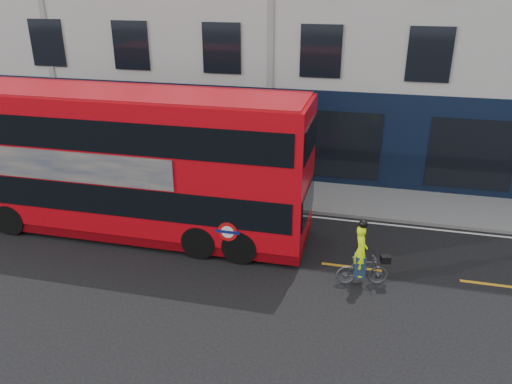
% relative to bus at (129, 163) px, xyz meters
% --- Properties ---
extents(ground, '(120.00, 120.00, 0.00)m').
position_rel_bus_xyz_m(ground, '(3.46, -2.20, -2.49)').
color(ground, black).
rests_on(ground, ground).
extents(pavement, '(60.00, 3.00, 0.12)m').
position_rel_bus_xyz_m(pavement, '(3.46, 4.30, -2.43)').
color(pavement, gray).
rests_on(pavement, ground).
extents(kerb, '(60.00, 0.12, 0.13)m').
position_rel_bus_xyz_m(kerb, '(3.46, 2.80, -2.42)').
color(kerb, slate).
rests_on(kerb, ground).
extents(road_edge_line, '(58.00, 0.10, 0.01)m').
position_rel_bus_xyz_m(road_edge_line, '(3.46, 2.50, -2.48)').
color(road_edge_line, silver).
rests_on(road_edge_line, ground).
extents(lane_dashes, '(58.00, 0.12, 0.01)m').
position_rel_bus_xyz_m(lane_dashes, '(3.46, -0.70, -2.48)').
color(lane_dashes, '#C58917').
rests_on(lane_dashes, ground).
extents(bus, '(12.05, 2.82, 4.85)m').
position_rel_bus_xyz_m(bus, '(0.00, 0.00, 0.00)').
color(bus, red).
rests_on(bus, ground).
extents(cyclist, '(1.54, 0.75, 2.04)m').
position_rel_bus_xyz_m(cyclist, '(7.75, -1.56, -1.80)').
color(cyclist, '#474A4C').
rests_on(cyclist, ground).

